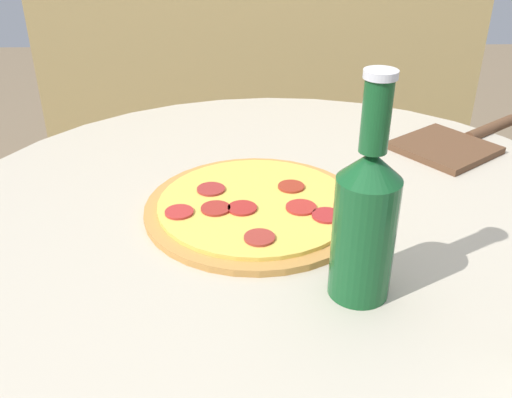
{
  "coord_description": "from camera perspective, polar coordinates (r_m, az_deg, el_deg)",
  "views": [
    {
      "loc": [
        -0.06,
        -0.7,
        1.16
      ],
      "look_at": [
        -0.04,
        0.02,
        0.76
      ],
      "focal_mm": 40.0,
      "sensor_mm": 36.0,
      "label": 1
    }
  ],
  "objects": [
    {
      "name": "pizza_paddle",
      "position": [
        1.1,
        19.25,
        5.27
      ],
      "size": [
        0.29,
        0.25,
        0.02
      ],
      "rotation": [
        0.0,
        0.0,
        0.64
      ],
      "color": "brown",
      "rests_on": "table"
    },
    {
      "name": "beer_bottle",
      "position": [
        0.63,
        10.87,
        -1.87
      ],
      "size": [
        0.07,
        0.07,
        0.26
      ],
      "color": "#144C23",
      "rests_on": "table"
    },
    {
      "name": "table",
      "position": [
        0.9,
        2.53,
        -10.19
      ],
      "size": [
        1.05,
        1.05,
        0.74
      ],
      "color": "#B2A893",
      "rests_on": "ground_plane"
    },
    {
      "name": "pizza",
      "position": [
        0.83,
        -0.01,
        -0.76
      ],
      "size": [
        0.32,
        0.32,
        0.02
      ],
      "color": "#B77F3D",
      "rests_on": "table"
    },
    {
      "name": "fence_panel",
      "position": [
        1.8,
        0.4,
        17.37
      ],
      "size": [
        1.39,
        0.04,
        1.6
      ],
      "color": "tan",
      "rests_on": "ground_plane"
    }
  ]
}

